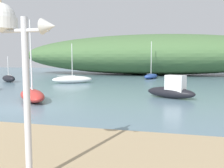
# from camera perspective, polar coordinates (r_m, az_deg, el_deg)

# --- Properties ---
(ground_plane) EXTENTS (120.00, 120.00, 0.00)m
(ground_plane) POSITION_cam_1_polar(r_m,az_deg,el_deg) (13.69, -20.41, -5.12)
(ground_plane) COLOR slate
(distant_hill) EXTENTS (45.78, 15.41, 6.70)m
(distant_hill) POSITION_cam_1_polar(r_m,az_deg,el_deg) (42.11, 8.73, 6.78)
(distant_hill) COLOR #476B3D
(distant_hill) RESTS_ON ground
(mast_structure) EXTENTS (1.33, 0.56, 3.27)m
(mast_structure) POSITION_cam_1_polar(r_m,az_deg,el_deg) (4.76, -22.93, 10.71)
(mast_structure) COLOR silver
(mast_structure) RESTS_ON beach_sand
(motorboat_mid_channel) EXTENTS (3.40, 2.33, 1.51)m
(motorboat_mid_channel) POSITION_cam_1_polar(r_m,az_deg,el_deg) (16.21, 13.80, -1.36)
(motorboat_mid_channel) COLOR black
(motorboat_mid_channel) RESTS_ON ground
(sailboat_by_sandbar) EXTENTS (3.47, 3.76, 4.82)m
(sailboat_by_sandbar) POSITION_cam_1_polar(r_m,az_deg,el_deg) (15.52, -18.15, -2.46)
(sailboat_by_sandbar) COLOR #B72D28
(sailboat_by_sandbar) RESTS_ON ground
(sailboat_off_point) EXTENTS (2.13, 4.34, 4.89)m
(sailboat_off_point) POSITION_cam_1_polar(r_m,az_deg,el_deg) (32.79, 9.09, 1.84)
(sailboat_off_point) COLOR #2D4C9E
(sailboat_off_point) RESTS_ON ground
(sailboat_inner_mooring) EXTENTS (2.75, 2.17, 2.86)m
(sailboat_inner_mooring) POSITION_cam_1_polar(r_m,az_deg,el_deg) (29.69, -23.00, 1.19)
(sailboat_inner_mooring) COLOR black
(sailboat_inner_mooring) RESTS_ON ground
(sailboat_far_left) EXTENTS (4.33, 3.20, 4.19)m
(sailboat_far_left) POSITION_cam_1_polar(r_m,az_deg,el_deg) (26.38, -9.25, 1.07)
(sailboat_far_left) COLOR white
(sailboat_far_left) RESTS_ON ground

